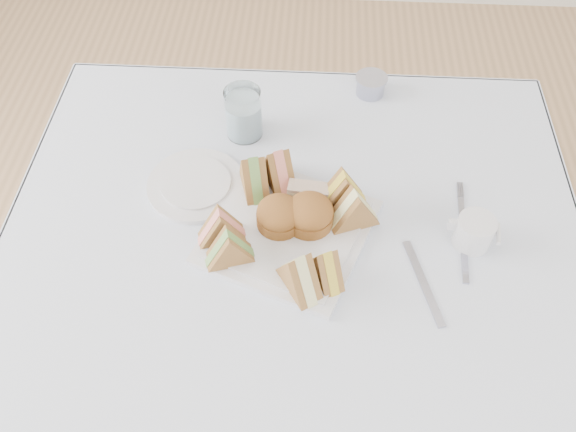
# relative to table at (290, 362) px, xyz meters

# --- Properties ---
(floor) EXTENTS (4.00, 4.00, 0.00)m
(floor) POSITION_rel_table_xyz_m (0.00, 0.00, -0.37)
(floor) COLOR #9E7751
(floor) RESTS_ON ground
(table) EXTENTS (0.90, 0.90, 0.74)m
(table) POSITION_rel_table_xyz_m (0.00, 0.00, 0.00)
(table) COLOR brown
(table) RESTS_ON floor
(tablecloth) EXTENTS (1.02, 1.02, 0.01)m
(tablecloth) POSITION_rel_table_xyz_m (0.00, 0.00, 0.37)
(tablecloth) COLOR silver
(tablecloth) RESTS_ON table
(serving_plate) EXTENTS (0.33, 0.33, 0.01)m
(serving_plate) POSITION_rel_table_xyz_m (-0.01, 0.06, 0.38)
(serving_plate) COLOR silver
(serving_plate) RESTS_ON tablecloth
(sandwich_fl_a) EXTENTS (0.09, 0.06, 0.07)m
(sandwich_fl_a) POSITION_rel_table_xyz_m (-0.12, 0.04, 0.42)
(sandwich_fl_a) COLOR #9F6B3E
(sandwich_fl_a) RESTS_ON serving_plate
(sandwich_fl_b) EXTENTS (0.09, 0.06, 0.07)m
(sandwich_fl_b) POSITION_rel_table_xyz_m (-0.10, -0.00, 0.42)
(sandwich_fl_b) COLOR #9F6B3E
(sandwich_fl_b) RESTS_ON serving_plate
(sandwich_fr_a) EXTENTS (0.07, 0.08, 0.07)m
(sandwich_fr_a) POSITION_rel_table_xyz_m (0.06, -0.03, 0.42)
(sandwich_fr_a) COLOR #9F6B3E
(sandwich_fr_a) RESTS_ON serving_plate
(sandwich_fr_b) EXTENTS (0.08, 0.10, 0.08)m
(sandwich_fr_b) POSITION_rel_table_xyz_m (0.02, -0.05, 0.43)
(sandwich_fr_b) COLOR #9F6B3E
(sandwich_fr_b) RESTS_ON serving_plate
(sandwich_bl_a) EXTENTS (0.06, 0.10, 0.08)m
(sandwich_bl_a) POSITION_rel_table_xyz_m (-0.07, 0.16, 0.43)
(sandwich_bl_a) COLOR #9F6B3E
(sandwich_bl_a) RESTS_ON serving_plate
(sandwich_bl_b) EXTENTS (0.08, 0.10, 0.08)m
(sandwich_bl_b) POSITION_rel_table_xyz_m (-0.03, 0.18, 0.43)
(sandwich_bl_b) COLOR #9F6B3E
(sandwich_bl_b) RESTS_ON serving_plate
(sandwich_br_a) EXTENTS (0.10, 0.07, 0.08)m
(sandwich_br_a) POSITION_rel_table_xyz_m (0.10, 0.09, 0.43)
(sandwich_br_a) COLOR #9F6B3E
(sandwich_br_a) RESTS_ON serving_plate
(sandwich_br_b) EXTENTS (0.09, 0.06, 0.08)m
(sandwich_br_b) POSITION_rel_table_xyz_m (0.08, 0.13, 0.43)
(sandwich_br_b) COLOR #9F6B3E
(sandwich_br_b) RESTS_ON serving_plate
(scone_left) EXTENTS (0.10, 0.10, 0.05)m
(scone_left) POSITION_rel_table_xyz_m (-0.02, 0.08, 0.41)
(scone_left) COLOR brown
(scone_left) RESTS_ON serving_plate
(scone_right) EXTENTS (0.09, 0.09, 0.06)m
(scone_right) POSITION_rel_table_xyz_m (0.03, 0.08, 0.42)
(scone_right) COLOR brown
(scone_right) RESTS_ON serving_plate
(pastry_slice) EXTENTS (0.08, 0.04, 0.03)m
(pastry_slice) POSITION_rel_table_xyz_m (0.02, 0.14, 0.41)
(pastry_slice) COLOR beige
(pastry_slice) RESTS_ON serving_plate
(side_plate) EXTENTS (0.20, 0.20, 0.01)m
(side_plate) POSITION_rel_table_xyz_m (-0.18, 0.16, 0.38)
(side_plate) COLOR silver
(side_plate) RESTS_ON tablecloth
(water_glass) EXTENTS (0.09, 0.09, 0.10)m
(water_glass) POSITION_rel_table_xyz_m (-0.11, 0.31, 0.43)
(water_glass) COLOR white
(water_glass) RESTS_ON tablecloth
(tea_strainer) EXTENTS (0.08, 0.08, 0.04)m
(tea_strainer) POSITION_rel_table_xyz_m (0.14, 0.45, 0.39)
(tea_strainer) COLOR #9D9EB3
(tea_strainer) RESTS_ON tablecloth
(knife) EXTENTS (0.06, 0.17, 0.00)m
(knife) POSITION_rel_table_xyz_m (0.22, -0.02, 0.38)
(knife) COLOR #9D9EB3
(knife) RESTS_ON tablecloth
(fork) EXTENTS (0.02, 0.19, 0.00)m
(fork) POSITION_rel_table_xyz_m (0.30, 0.07, 0.38)
(fork) COLOR #9D9EB3
(fork) RESTS_ON tablecloth
(creamer_jug) EXTENTS (0.07, 0.07, 0.06)m
(creamer_jug) POSITION_rel_table_xyz_m (0.31, 0.06, 0.40)
(creamer_jug) COLOR silver
(creamer_jug) RESTS_ON tablecloth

